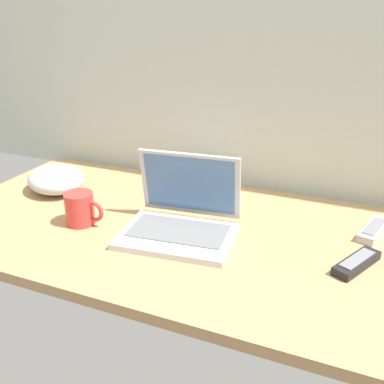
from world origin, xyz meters
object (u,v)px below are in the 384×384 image
Objects in this scene: laptop at (181,218)px; remote_control_far at (357,263)px; book_stack at (190,184)px; cushion at (56,179)px; coffee_mug at (81,208)px; remote_control_near at (374,230)px.

remote_control_far is at bearing 0.26° from laptop.
cushion reaches higher than book_stack.
cushion is (-0.44, -0.16, 0.01)m from book_stack.
book_stack reaches higher than remote_control_far.
coffee_mug is 0.75× the size of remote_control_far.
laptop is at bearing -11.85° from cushion.
coffee_mug reaches higher than remote_control_far.
remote_control_near is at bearing 80.85° from remote_control_far.
coffee_mug is at bearing -167.37° from laptop.
coffee_mug is 0.74× the size of remote_control_near.
laptop reaches higher than cushion.
book_stack is at bearing 108.26° from laptop.
coffee_mug is at bearing -161.45° from remote_control_near.
coffee_mug is at bearing -37.29° from cushion.
cushion reaches higher than remote_control_near.
laptop is 0.55m from remote_control_near.
coffee_mug is 0.65× the size of book_stack.
cushion reaches higher than remote_control_far.
laptop is 0.54m from cushion.
laptop is 0.48m from remote_control_far.
laptop reaches higher than remote_control_near.
cushion is at bearing -159.65° from book_stack.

